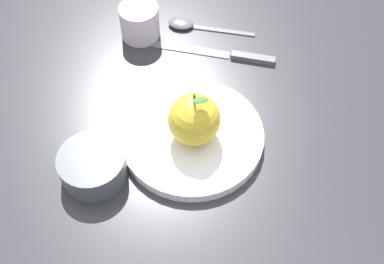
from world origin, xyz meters
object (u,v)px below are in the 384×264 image
(knife, at_px, (223,53))
(dinner_plate, at_px, (192,136))
(cup, at_px, (139,20))
(side_bowl, at_px, (92,164))
(spoon, at_px, (190,25))
(apple, at_px, (194,120))

(knife, bearing_deg, dinner_plate, -70.88)
(dinner_plate, distance_m, cup, 0.26)
(dinner_plate, relative_size, knife, 1.05)
(dinner_plate, distance_m, side_bowl, 0.16)
(dinner_plate, bearing_deg, spoon, 126.39)
(apple, xyz_separation_m, spoon, (-0.16, 0.21, -0.05))
(apple, distance_m, knife, 0.21)
(cup, height_order, knife, cup)
(side_bowl, bearing_deg, spoon, 101.80)
(side_bowl, bearing_deg, cup, 116.11)
(cup, bearing_deg, dinner_plate, -32.70)
(apple, bearing_deg, side_bowl, -123.03)
(side_bowl, distance_m, knife, 0.32)
(dinner_plate, relative_size, spoon, 1.41)
(cup, distance_m, spoon, 0.10)
(side_bowl, height_order, cup, cup)
(dinner_plate, distance_m, apple, 0.05)
(side_bowl, relative_size, cup, 1.40)
(dinner_plate, relative_size, side_bowl, 2.25)
(knife, distance_m, spoon, 0.09)
(apple, xyz_separation_m, knife, (-0.07, 0.19, -0.05))
(apple, relative_size, knife, 0.45)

